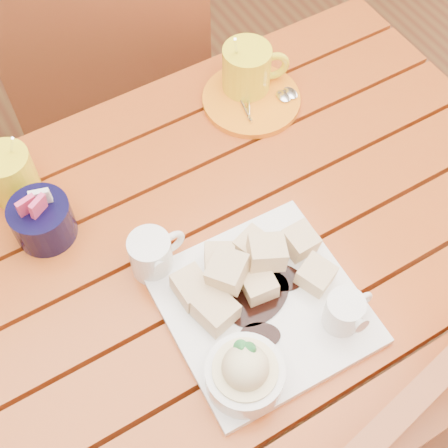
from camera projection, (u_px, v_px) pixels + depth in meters
ground at (215, 398)px, 1.63m from camera, size 5.00×5.00×0.00m
table at (211, 289)px, 1.09m from camera, size 1.20×0.79×0.75m
dessert_plate at (260, 316)px, 0.91m from camera, size 0.29×0.29×0.11m
coffee_mug_left at (9, 175)px, 1.03m from camera, size 0.12×0.08×0.14m
coffee_mug_right at (248, 70)px, 1.15m from camera, size 0.13×0.09×0.15m
cream_pitcher at (152, 255)px, 0.95m from camera, size 0.10×0.08×0.08m
sugar_caddy at (42, 220)px, 0.99m from camera, size 0.10×0.10×0.11m
orange_saucer at (252, 99)px, 1.17m from camera, size 0.18×0.18×0.02m
chair_far at (115, 81)px, 1.52m from camera, size 0.57×0.57×0.94m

